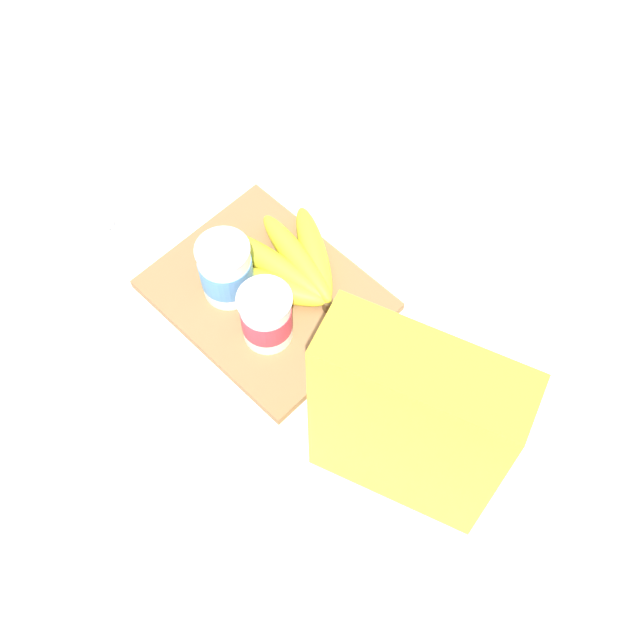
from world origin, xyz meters
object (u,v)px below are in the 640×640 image
Objects in this scene: cutting_board at (266,295)px; spoon at (121,226)px; yogurt_cup_back at (226,270)px; cereal_box at (411,426)px; banana_bunch at (288,265)px; yogurt_cup_front at (266,317)px.

spoon is (0.23, 0.06, -0.00)m from cutting_board.
spoon is at bearing 10.21° from yogurt_cup_back.
cereal_box is at bearing -179.01° from spoon.
cutting_board is 0.05m from banana_bunch.
yogurt_cup_back is 0.50× the size of banana_bunch.
banana_bunch reaches higher than cutting_board.
cutting_board is at bearing -40.98° from yogurt_cup_front.
banana_bunch is at bearing -88.51° from cutting_board.
cereal_box is 3.31× the size of yogurt_cup_front.
cutting_board is 0.99× the size of cereal_box.
spoon is (0.28, 0.02, -0.05)m from yogurt_cup_front.
banana_bunch is at bearing -154.90° from spoon.
yogurt_cup_back is at bearing -169.79° from spoon.
cereal_box is at bearing 161.17° from banana_bunch.
yogurt_cup_back is (0.09, -0.01, 0.00)m from yogurt_cup_front.
banana_bunch is at bearing 142.04° from cereal_box.
banana_bunch is (-0.04, -0.07, -0.03)m from yogurt_cup_back.
cutting_board is 0.07m from yogurt_cup_back.
yogurt_cup_front is 0.09m from yogurt_cup_back.
banana_bunch is 1.61× the size of spoon.
banana_bunch is at bearing -60.08° from yogurt_cup_front.
cereal_box is at bearing 176.42° from yogurt_cup_front.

